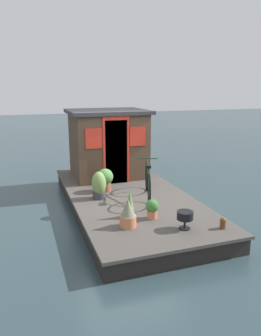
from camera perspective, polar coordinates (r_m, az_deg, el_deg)
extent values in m
plane|color=#2D4247|center=(8.01, -0.47, -7.26)|extent=(60.00, 60.00, 0.00)
cube|color=#4C4742|center=(7.89, -0.48, -4.81)|extent=(5.81, 2.75, 0.06)
cube|color=black|center=(7.95, -0.47, -6.14)|extent=(5.69, 2.70, 0.33)
cube|color=#4C3828|center=(9.33, -4.02, 4.08)|extent=(1.65, 1.99, 1.81)
cube|color=#28282B|center=(9.21, -4.13, 9.94)|extent=(1.85, 2.19, 0.10)
cube|color=#19334C|center=(8.54, -2.54, 2.78)|extent=(0.04, 0.60, 1.70)
cube|color=red|center=(8.53, -2.54, 3.10)|extent=(0.03, 0.72, 1.80)
cube|color=red|center=(8.66, 1.23, 5.63)|extent=(0.03, 0.44, 0.52)
cube|color=red|center=(8.33, -6.53, 5.20)|extent=(0.03, 0.44, 0.52)
torus|color=black|center=(8.02, 2.88, -1.59)|extent=(0.69, 0.27, 0.72)
torus|color=black|center=(7.01, 3.32, -3.93)|extent=(0.69, 0.27, 0.72)
cylinder|color=black|center=(7.41, 3.13, -1.08)|extent=(0.95, 0.35, 0.49)
cylinder|color=black|center=(7.52, 3.08, 0.83)|extent=(0.61, 0.24, 0.07)
cylinder|color=black|center=(7.11, 3.27, -1.88)|extent=(0.36, 0.15, 0.45)
cylinder|color=black|center=(7.92, 2.91, -0.07)|extent=(0.13, 0.07, 0.47)
cube|color=black|center=(7.21, 3.22, 0.35)|extent=(0.22, 0.16, 0.06)
cylinder|color=black|center=(7.82, 2.95, 1.70)|extent=(0.18, 0.48, 0.02)
cylinder|color=#C6754C|center=(6.45, 3.83, -8.20)|extent=(0.20, 0.20, 0.17)
sphere|color=#387533|center=(6.38, 3.86, -6.74)|extent=(0.26, 0.26, 0.26)
cylinder|color=#38383D|center=(7.59, -5.57, -4.78)|extent=(0.30, 0.30, 0.16)
ellipsoid|color=#70934C|center=(7.50, -5.62, -2.77)|extent=(0.33, 0.33, 0.57)
cylinder|color=slate|center=(6.50, -0.12, -7.91)|extent=(0.17, 0.17, 0.19)
cone|color=#70934C|center=(6.40, -0.12, -5.59)|extent=(0.15, 0.15, 0.37)
cylinder|color=#935138|center=(8.08, -4.49, -3.29)|extent=(0.28, 0.28, 0.23)
sphere|color=#4C8942|center=(8.01, -4.52, -1.54)|extent=(0.40, 0.40, 0.40)
cylinder|color=#C6754C|center=(6.07, -0.45, -9.39)|extent=(0.31, 0.31, 0.22)
cone|color=gray|center=(5.96, -0.46, -6.99)|extent=(0.28, 0.28, 0.33)
cylinder|color=black|center=(6.01, 9.64, -8.27)|extent=(0.30, 0.30, 0.15)
cylinder|color=black|center=(6.07, 9.57, -9.74)|extent=(0.04, 0.04, 0.19)
cylinder|color=black|center=(6.11, 9.54, -10.46)|extent=(0.21, 0.21, 0.02)
cylinder|color=brown|center=(6.25, 16.03, -9.60)|extent=(0.11, 0.11, 0.15)
sphere|color=brown|center=(6.22, 16.07, -8.94)|extent=(0.11, 0.11, 0.11)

